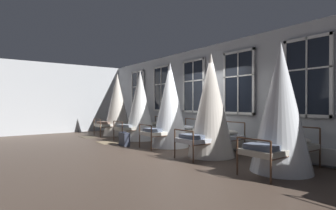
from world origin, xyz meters
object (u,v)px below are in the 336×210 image
object	(u,v)px
suitcase_dark	(124,139)
cot_third	(170,106)
cot_fourth	(211,106)
cot_fifth	(281,109)
cot_second	(140,106)
cot_first	(117,105)

from	to	relation	value
suitcase_dark	cot_third	bearing A→B (deg)	53.53
cot_fourth	suitcase_dark	world-z (taller)	cot_fourth
cot_fifth	cot_third	bearing A→B (deg)	88.23
cot_third	cot_fourth	bearing A→B (deg)	-90.95
cot_second	suitcase_dark	distance (m)	1.87
cot_third	cot_fourth	size ratio (longest dim) A/B	1.00
cot_first	cot_third	world-z (taller)	same
cot_first	cot_third	distance (m)	3.98
cot_second	cot_third	bearing A→B (deg)	-90.09
cot_third	cot_fourth	world-z (taller)	cot_fourth
cot_fifth	suitcase_dark	bearing A→B (deg)	101.44
cot_fourth	cot_second	bearing A→B (deg)	89.24
cot_third	cot_second	bearing A→B (deg)	90.75
cot_second	cot_third	size ratio (longest dim) A/B	0.98
suitcase_dark	cot_first	bearing A→B (deg)	164.41
cot_second	cot_fourth	distance (m)	3.96
cot_third	cot_fifth	world-z (taller)	cot_third
cot_first	cot_fifth	distance (m)	7.96
cot_first	cot_fifth	bearing A→B (deg)	-90.19
cot_fourth	suitcase_dark	size ratio (longest dim) A/B	4.82
cot_fourth	suitcase_dark	distance (m)	3.38
cot_fifth	cot_fourth	bearing A→B (deg)	89.44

